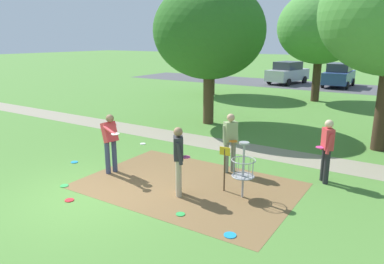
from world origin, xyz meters
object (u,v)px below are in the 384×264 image
Objects in this scene: frisbee_by_tee at (64,186)px; frisbee_scattered_a at (143,144)px; player_foreground_watching at (230,140)px; tree_mid_left at (321,27)px; parked_car_center_left at (339,75)px; frisbee_near_basket at (230,235)px; player_waiting_left at (327,147)px; frisbee_scattered_b at (69,200)px; player_waiting_right at (178,157)px; disc_golf_basket at (241,167)px; parked_car_leftmost at (287,73)px; tree_near_right at (212,35)px; tree_far_left at (209,31)px; frisbee_far_left at (74,162)px; frisbee_far_right at (180,214)px.

frisbee_by_tee is 1.04× the size of frisbee_scattered_a.
player_foreground_watching is 0.26× the size of tree_mid_left.
parked_car_center_left is at bearing 93.36° from player_foreground_watching.
frisbee_near_basket is (1.58, -3.11, -0.96)m from player_foreground_watching.
frisbee_scattered_b is at bearing -137.34° from player_waiting_left.
player_waiting_right reaches higher than frisbee_scattered_a.
player_foreground_watching is 4.14m from frisbee_scattered_a.
disc_golf_basket is at bearing -84.40° from parked_car_center_left.
player_waiting_left is at bearing -69.27° from parked_car_leftmost.
player_foreground_watching is 2.10m from player_waiting_right.
frisbee_scattered_a is at bearing 155.95° from disc_golf_basket.
frisbee_by_tee is at bearing -97.00° from tree_mid_left.
tree_far_left is (4.11, -7.50, 0.06)m from tree_near_right.
tree_mid_left reaches higher than tree_near_right.
parked_car_leftmost is (-2.17, 24.53, 0.91)m from frisbee_by_tee.
frisbee_scattered_a is at bearing -94.57° from tree_far_left.
frisbee_by_tee is at bearing -47.47° from frisbee_far_left.
parked_car_leftmost is (-4.98, 23.35, -0.05)m from player_waiting_right.
tree_far_left is 16.96m from parked_car_center_left.
frisbee_scattered_a is 0.05× the size of parked_car_leftmost.
parked_car_leftmost is (-6.91, 24.39, 0.91)m from frisbee_near_basket.
player_waiting_right is 0.41× the size of parked_car_center_left.
tree_mid_left is at bearing 77.41° from frisbee_scattered_a.
frisbee_scattered_a is 4.86m from frisbee_scattered_b.
parked_car_center_left reaches higher than frisbee_scattered_b.
player_waiting_left is 8.03× the size of frisbee_scattered_b.
tree_mid_left reaches higher than frisbee_scattered_b.
parked_car_center_left is at bearing 100.16° from player_waiting_left.
tree_far_left reaches higher than parked_car_center_left.
frisbee_far_left is at bearing 137.81° from frisbee_scattered_b.
frisbee_by_tee is 0.03× the size of tree_mid_left.
disc_golf_basket is 16.69m from tree_near_right.
tree_near_right is 0.93× the size of tree_mid_left.
player_waiting_right is 2.78m from frisbee_scattered_b.
frisbee_far_left is at bearing -96.78° from tree_far_left.
frisbee_near_basket is 1.19× the size of frisbee_scattered_a.
parked_car_leftmost is (2.40, 8.77, -3.04)m from tree_near_right.
frisbee_scattered_b is at bearing -170.70° from frisbee_near_basket.
frisbee_by_tee is 24.86m from parked_car_center_left.
player_foreground_watching is at bearing 95.48° from frisbee_far_right.
player_waiting_right is (-0.34, -2.07, 0.00)m from player_foreground_watching.
frisbee_by_tee is at bearing -73.84° from tree_near_right.
frisbee_far_left is 0.03× the size of tree_far_left.
frisbee_far_right is 0.03× the size of tree_mid_left.
player_waiting_right is 23.88m from parked_car_leftmost.
frisbee_far_left is at bearing -77.09° from tree_near_right.
player_foreground_watching is at bearing 80.59° from player_waiting_right.
parked_car_leftmost reaches higher than frisbee_scattered_b.
frisbee_by_tee is 16.88m from tree_near_right.
player_foreground_watching is 4.63m from frisbee_by_tee.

